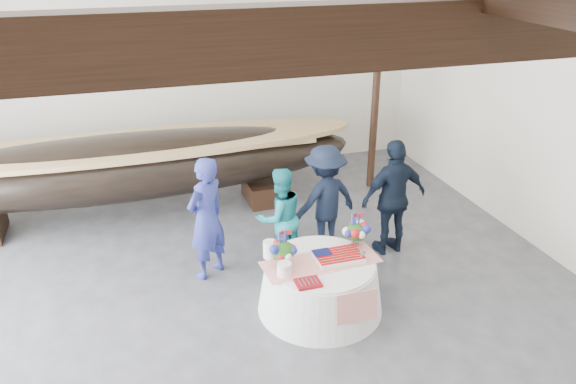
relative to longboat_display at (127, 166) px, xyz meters
name	(u,v)px	position (x,y,z in m)	size (l,w,h in m)	color
floor	(248,364)	(1.04, -4.22, -0.96)	(10.00, 12.00, 0.01)	#3D3D42
wall_back	(170,64)	(1.04, 1.78, 1.29)	(10.00, 0.02, 4.50)	silver
longboat_display	(127,166)	(0.00, 0.00, 0.00)	(7.99, 1.60, 1.50)	black
banquet_table	(320,285)	(2.20, -3.45, -0.60)	(1.64, 1.64, 0.71)	silver
tabletop_items	(319,247)	(2.21, -3.33, -0.10)	(1.54, 0.95, 0.40)	red
guest_woman_blue	(206,218)	(0.96, -2.19, -0.05)	(0.66, 0.43, 1.81)	navy
guest_woman_teal	(280,217)	(2.03, -2.21, -0.19)	(0.74, 0.58, 1.53)	teal
guest_man_left	(325,200)	(2.79, -2.03, -0.10)	(1.11, 0.64, 1.72)	black
guest_man_right	(394,198)	(3.77, -2.38, -0.05)	(1.07, 0.44, 1.82)	black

